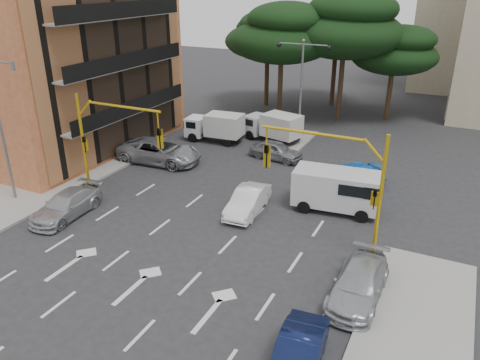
# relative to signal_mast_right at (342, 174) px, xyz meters

# --- Properties ---
(ground) EXTENTS (120.00, 120.00, 0.00)m
(ground) POSITION_rel_signal_mast_right_xyz_m (-6.80, -1.99, -3.88)
(ground) COLOR #28282B
(ground) RESTS_ON ground
(median_strip) EXTENTS (1.40, 6.00, 0.15)m
(median_strip) POSITION_rel_signal_mast_right_xyz_m (-6.80, 14.01, -3.81)
(median_strip) COLOR gray
(median_strip) RESTS_ON ground
(apartment_orange) EXTENTS (15.19, 16.15, 13.70)m
(apartment_orange) POSITION_rel_signal_mast_right_xyz_m (-24.76, 6.01, 2.97)
(apartment_orange) COLOR #AB5335
(apartment_orange) RESTS_ON ground
(pine_left_near) EXTENTS (9.15, 9.15, 10.23)m
(pine_left_near) POSITION_rel_signal_mast_right_xyz_m (-10.75, 19.96, 3.72)
(pine_left_near) COLOR #382616
(pine_left_near) RESTS_ON ground
(pine_center) EXTENTS (9.98, 9.98, 11.16)m
(pine_center) POSITION_rel_signal_mast_right_xyz_m (-5.75, 21.96, 4.41)
(pine_center) COLOR #382616
(pine_center) RESTS_ON ground
(pine_left_far) EXTENTS (8.32, 8.32, 9.30)m
(pine_left_far) POSITION_rel_signal_mast_right_xyz_m (-13.75, 23.96, 3.03)
(pine_left_far) COLOR #382616
(pine_left_far) RESTS_ON ground
(pine_right) EXTENTS (7.49, 7.49, 8.37)m
(pine_right) POSITION_rel_signal_mast_right_xyz_m (-1.75, 23.96, 2.33)
(pine_right) COLOR #382616
(pine_right) RESTS_ON ground
(pine_back) EXTENTS (9.15, 9.15, 10.23)m
(pine_back) POSITION_rel_signal_mast_right_xyz_m (-7.75, 26.96, 3.72)
(pine_back) COLOR #382616
(pine_back) RESTS_ON ground
(signal_mast_right) EXTENTS (5.79, 0.37, 6.00)m
(signal_mast_right) POSITION_rel_signal_mast_right_xyz_m (0.00, 0.00, 0.00)
(signal_mast_right) COLOR gold
(signal_mast_right) RESTS_ON ground
(signal_mast_left) EXTENTS (5.79, 0.37, 6.00)m
(signal_mast_left) POSITION_rel_signal_mast_right_xyz_m (-13.61, 0.00, 0.00)
(signal_mast_left) COLOR gold
(signal_mast_left) RESTS_ON ground
(street_lamp_left) EXTENTS (2.08, 0.20, 8.00)m
(street_lamp_left) POSITION_rel_signal_mast_right_xyz_m (-18.10, -2.99, 0.84)
(street_lamp_left) COLOR slate
(street_lamp_left) RESTS_ON sidewalk_left
(street_lamp_center) EXTENTS (4.16, 0.36, 7.77)m
(street_lamp_center) POSITION_rel_signal_mast_right_xyz_m (-6.80, 14.01, 1.54)
(street_lamp_center) COLOR slate
(street_lamp_center) RESTS_ON median_strip
(car_white_hatch) EXTENTS (1.72, 4.19, 1.35)m
(car_white_hatch) POSITION_rel_signal_mast_right_xyz_m (-5.40, 1.59, -3.21)
(car_white_hatch) COLOR white
(car_white_hatch) RESTS_ON ground
(car_blue_compact) EXTENTS (4.39, 5.07, 1.65)m
(car_blue_compact) POSITION_rel_signal_mast_right_xyz_m (-1.12, 7.01, -3.06)
(car_blue_compact) COLOR #1C82E9
(car_blue_compact) RESTS_ON ground
(car_silver_wagon) EXTENTS (2.15, 4.67, 1.32)m
(car_silver_wagon) POSITION_rel_signal_mast_right_xyz_m (-14.08, -3.16, -3.22)
(car_silver_wagon) COLOR #A8ACB0
(car_silver_wagon) RESTS_ON ground
(car_silver_cross_a) EXTENTS (6.13, 3.17, 1.65)m
(car_silver_cross_a) POSITION_rel_signal_mast_right_xyz_m (-14.20, 5.80, -3.06)
(car_silver_cross_a) COLOR #93959A
(car_silver_cross_a) RESTS_ON ground
(car_silver_cross_b) EXTENTS (4.05, 2.05, 1.32)m
(car_silver_cross_b) POSITION_rel_signal_mast_right_xyz_m (-7.08, 9.95, -3.22)
(car_silver_cross_b) COLOR gray
(car_silver_cross_b) RESTS_ON ground
(car_navy_parked) EXTENTS (1.81, 4.14, 1.32)m
(car_navy_parked) POSITION_rel_signal_mast_right_xyz_m (0.95, -8.13, -3.22)
(car_navy_parked) COLOR #0B1338
(car_navy_parked) RESTS_ON ground
(car_silver_parked) EXTENTS (1.93, 4.65, 1.34)m
(car_silver_parked) POSITION_rel_signal_mast_right_xyz_m (1.84, -3.30, -3.21)
(car_silver_parked) COLOR #A7ABAF
(car_silver_parked) RESTS_ON ground
(van_white) EXTENTS (4.88, 2.59, 2.34)m
(van_white) POSITION_rel_signal_mast_right_xyz_m (-1.11, 4.01, -2.71)
(van_white) COLOR silver
(van_white) RESTS_ON ground
(box_truck_a) EXTENTS (4.75, 2.32, 2.27)m
(box_truck_a) POSITION_rel_signal_mast_right_xyz_m (-12.93, 11.53, -2.75)
(box_truck_a) COLOR white
(box_truck_a) RESTS_ON ground
(box_truck_b) EXTENTS (5.04, 3.05, 2.31)m
(box_truck_b) POSITION_rel_signal_mast_right_xyz_m (-8.82, 13.51, -2.73)
(box_truck_b) COLOR silver
(box_truck_b) RESTS_ON ground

